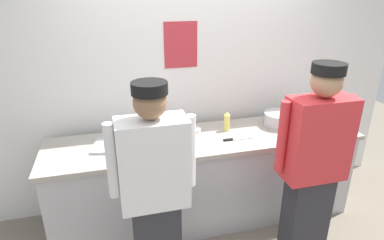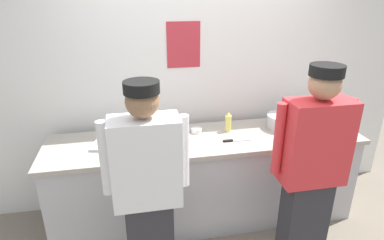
# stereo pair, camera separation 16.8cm
# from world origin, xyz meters

# --- Properties ---
(wall_back) EXTENTS (4.57, 0.11, 2.86)m
(wall_back) POSITION_xyz_m (-0.00, 0.86, 1.43)
(wall_back) COLOR white
(wall_back) RESTS_ON ground
(prep_counter) EXTENTS (2.91, 0.71, 0.89)m
(prep_counter) POSITION_xyz_m (0.00, 0.37, 0.45)
(prep_counter) COLOR #B2B2B7
(prep_counter) RESTS_ON ground
(chef_near_left) EXTENTS (0.60, 0.24, 1.66)m
(chef_near_left) POSITION_xyz_m (-0.59, -0.35, 0.89)
(chef_near_left) COLOR #2D2D33
(chef_near_left) RESTS_ON ground
(chef_center) EXTENTS (0.62, 0.24, 1.71)m
(chef_center) POSITION_xyz_m (0.64, -0.37, 0.92)
(chef_center) COLOR #2D2D33
(chef_center) RESTS_ON ground
(plate_stack_front) EXTENTS (0.23, 0.23, 0.07)m
(plate_stack_front) POSITION_xyz_m (-0.30, 0.43, 0.93)
(plate_stack_front) COLOR white
(plate_stack_front) RESTS_ON prep_counter
(plate_stack_rear) EXTENTS (0.24, 0.24, 0.08)m
(plate_stack_rear) POSITION_xyz_m (1.17, 0.46, 0.93)
(plate_stack_rear) COLOR white
(plate_stack_rear) RESTS_ON prep_counter
(mixing_bowl_steel) EXTENTS (0.32, 0.32, 0.13)m
(mixing_bowl_steel) POSITION_xyz_m (0.80, 0.46, 0.96)
(mixing_bowl_steel) COLOR #B7BABF
(mixing_bowl_steel) RESTS_ON prep_counter
(sheet_tray) EXTENTS (0.48, 0.38, 0.02)m
(sheet_tray) POSITION_xyz_m (-0.80, 0.38, 0.90)
(sheet_tray) COLOR #B7BABF
(sheet_tray) RESTS_ON prep_counter
(squeeze_bottle_primary) EXTENTS (0.06, 0.06, 0.20)m
(squeeze_bottle_primary) POSITION_xyz_m (0.24, 0.48, 0.98)
(squeeze_bottle_primary) COLOR #E5E066
(squeeze_bottle_primary) RESTS_ON prep_counter
(ramekin_orange_sauce) EXTENTS (0.09, 0.09, 0.04)m
(ramekin_orange_sauce) POSITION_xyz_m (-0.25, 0.23, 0.92)
(ramekin_orange_sauce) COLOR white
(ramekin_orange_sauce) RESTS_ON prep_counter
(ramekin_yellow_sauce) EXTENTS (0.10, 0.10, 0.04)m
(ramekin_yellow_sauce) POSITION_xyz_m (-0.06, 0.50, 0.91)
(ramekin_yellow_sauce) COLOR white
(ramekin_yellow_sauce) RESTS_ON prep_counter
(chefs_knife) EXTENTS (0.28, 0.03, 0.02)m
(chefs_knife) POSITION_xyz_m (0.24, 0.25, 0.90)
(chefs_knife) COLOR #B7BABF
(chefs_knife) RESTS_ON prep_counter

